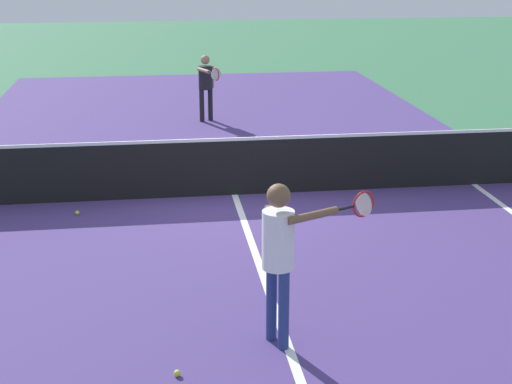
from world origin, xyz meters
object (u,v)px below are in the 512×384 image
at_px(net, 234,166).
at_px(tennis_ball_mid_court, 177,373).
at_px(player_near, 281,246).
at_px(tennis_ball_near_net, 77,213).
at_px(player_far, 206,81).

xyz_separation_m(net, tennis_ball_mid_court, (-1.14, -5.36, -0.46)).
xyz_separation_m(player_near, tennis_ball_near_net, (-2.39, 4.23, -1.04)).
relative_size(player_far, tennis_ball_near_net, 23.01).
height_order(tennis_ball_mid_court, tennis_ball_near_net, same).
bearing_deg(player_near, net, 89.14).
bearing_deg(tennis_ball_near_net, tennis_ball_mid_court, -74.31).
distance_m(net, tennis_ball_mid_court, 5.50).
distance_m(player_near, player_far, 10.35).
relative_size(net, player_near, 6.33).
bearing_deg(player_far, player_near, -90.17).
xyz_separation_m(player_far, tennis_ball_near_net, (-2.42, -6.11, -0.90)).
height_order(net, player_far, player_far).
bearing_deg(tennis_ball_mid_court, net, 78.00).
distance_m(player_near, tennis_ball_near_net, 4.97).
relative_size(player_near, tennis_ball_near_net, 26.00).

